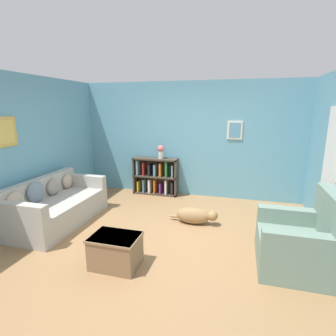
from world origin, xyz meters
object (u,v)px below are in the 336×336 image
object	(u,v)px
vase	(161,151)
coffee_table	(116,250)
recliner_chair	(302,243)
couch	(56,206)
bookshelf	(156,177)
dog	(195,216)

from	to	relation	value
vase	coffee_table	bearing A→B (deg)	-84.54
recliner_chair	vase	world-z (taller)	vase
couch	bookshelf	size ratio (longest dim) A/B	1.74
couch	recliner_chair	distance (m)	3.96
bookshelf	coffee_table	xyz separation A→B (m)	(0.41, -2.95, -0.19)
bookshelf	coffee_table	size ratio (longest dim) A/B	1.69
recliner_chair	dog	size ratio (longest dim) A/B	1.17
dog	vase	size ratio (longest dim) A/B	2.88
dog	vase	bearing A→B (deg)	127.33
dog	vase	distance (m)	1.96
bookshelf	recliner_chair	bearing A→B (deg)	-40.94
recliner_chair	coffee_table	xyz separation A→B (m)	(-2.31, -0.60, -0.13)
couch	coffee_table	xyz separation A→B (m)	(1.64, -0.93, -0.08)
recliner_chair	vase	size ratio (longest dim) A/B	3.36
dog	vase	world-z (taller)	vase
couch	vase	xyz separation A→B (m)	(1.36, 2.00, 0.74)
couch	vase	size ratio (longest dim) A/B	5.98
coffee_table	dog	size ratio (longest dim) A/B	0.71
couch	recliner_chair	world-z (taller)	recliner_chair
couch	bookshelf	xyz separation A→B (m)	(1.22, 2.02, 0.11)
couch	bookshelf	world-z (taller)	bookshelf
bookshelf	vase	world-z (taller)	vase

